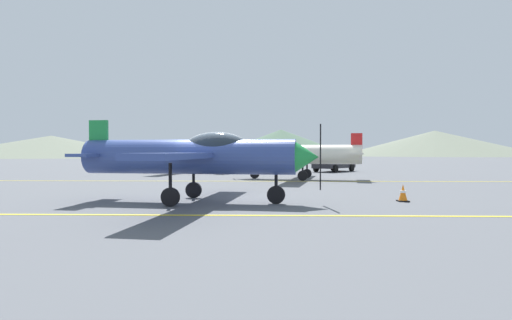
% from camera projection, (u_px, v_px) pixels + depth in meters
% --- Properties ---
extents(ground_plane, '(400.00, 400.00, 0.00)m').
position_uv_depth(ground_plane, '(213.00, 200.00, 14.25)').
color(ground_plane, '#54565B').
extents(apron_line_near, '(80.00, 0.16, 0.01)m').
position_uv_depth(apron_line_near, '(196.00, 215.00, 10.80)').
color(apron_line_near, yellow).
rests_on(apron_line_near, ground_plane).
extents(apron_line_far, '(80.00, 0.16, 0.01)m').
position_uv_depth(apron_line_far, '(234.00, 181.00, 23.24)').
color(apron_line_far, yellow).
rests_on(apron_line_far, ground_plane).
extents(airplane_near, '(8.16, 9.36, 2.80)m').
position_uv_depth(airplane_near, '(198.00, 155.00, 13.57)').
color(airplane_near, '#33478C').
rests_on(airplane_near, ground_plane).
extents(airplane_mid, '(8.18, 9.33, 2.80)m').
position_uv_depth(airplane_mid, '(296.00, 154.00, 24.86)').
color(airplane_mid, silver).
rests_on(airplane_mid, ground_plane).
extents(airplane_far, '(8.18, 9.31, 2.80)m').
position_uv_depth(airplane_far, '(181.00, 153.00, 32.72)').
color(airplane_far, silver).
rests_on(airplane_far, ground_plane).
extents(car_sedan, '(4.10, 4.48, 1.62)m').
position_uv_depth(car_sedan, '(334.00, 162.00, 34.41)').
color(car_sedan, black).
rests_on(car_sedan, ground_plane).
extents(traffic_cone_front, '(0.36, 0.36, 0.59)m').
position_uv_depth(traffic_cone_front, '(403.00, 193.00, 13.80)').
color(traffic_cone_front, black).
rests_on(traffic_cone_front, ground_plane).
extents(hill_left, '(66.91, 66.91, 6.66)m').
position_uv_depth(hill_left, '(51.00, 146.00, 126.13)').
color(hill_left, slate).
rests_on(hill_left, ground_plane).
extents(hill_centerleft, '(54.72, 54.72, 10.23)m').
position_uv_depth(hill_centerleft, '(281.00, 143.00, 156.72)').
color(hill_centerleft, '#4C6651').
rests_on(hill_centerleft, ground_plane).
extents(hill_centerright, '(74.65, 74.65, 9.87)m').
position_uv_depth(hill_centerright, '(435.00, 143.00, 158.03)').
color(hill_centerright, slate).
rests_on(hill_centerright, ground_plane).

